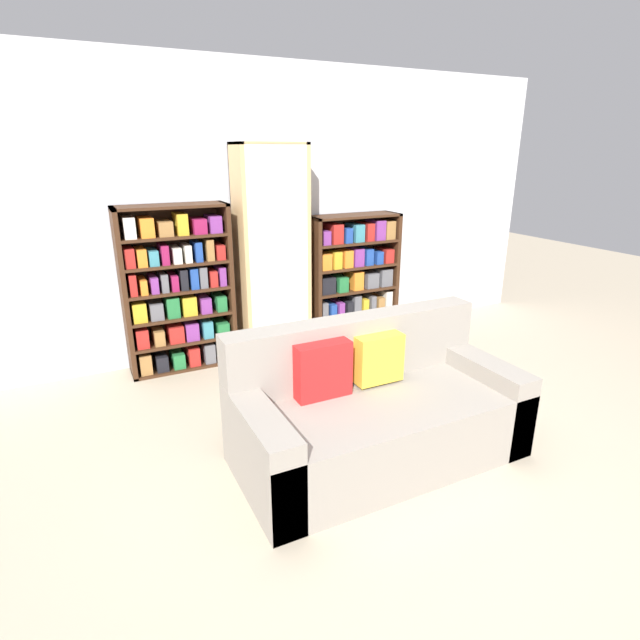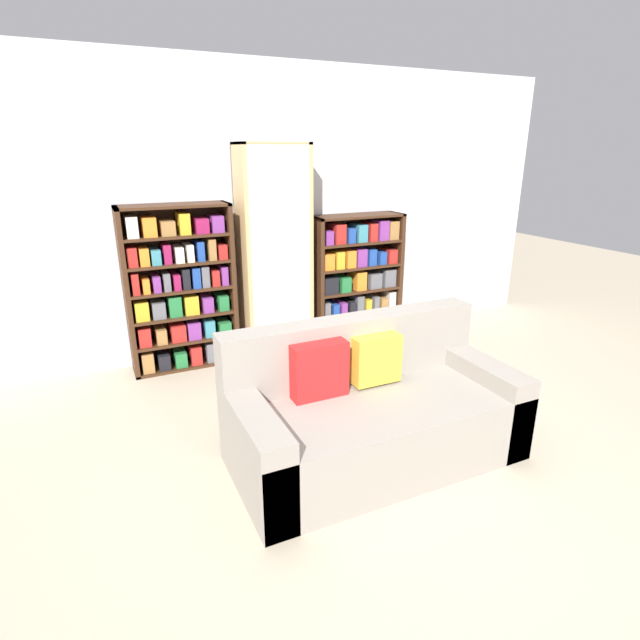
{
  "view_description": "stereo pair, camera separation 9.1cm",
  "coord_description": "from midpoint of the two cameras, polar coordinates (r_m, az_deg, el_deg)",
  "views": [
    {
      "loc": [
        -1.6,
        -1.8,
        1.93
      ],
      "look_at": [
        0.07,
        1.57,
        0.63
      ],
      "focal_mm": 28.0,
      "sensor_mm": 36.0,
      "label": 1
    },
    {
      "loc": [
        -1.52,
        -1.84,
        1.93
      ],
      "look_at": [
        0.07,
        1.57,
        0.63
      ],
      "focal_mm": 28.0,
      "sensor_mm": 36.0,
      "label": 2
    }
  ],
  "objects": [
    {
      "name": "bookshelf_right",
      "position": [
        5.28,
        3.33,
        4.74
      ],
      "size": [
        0.97,
        0.32,
        1.3
      ],
      "color": "#3D2314",
      "rests_on": "ground"
    },
    {
      "name": "ground_plane",
      "position": [
        3.08,
        11.75,
        -20.29
      ],
      "size": [
        16.0,
        16.0,
        0.0
      ],
      "primitive_type": "plane",
      "color": "tan"
    },
    {
      "name": "wall_back",
      "position": [
        4.93,
        -7.97,
        12.05
      ],
      "size": [
        6.71,
        0.06,
        2.7
      ],
      "color": "silver",
      "rests_on": "ground"
    },
    {
      "name": "wine_bottle",
      "position": [
        4.96,
        2.77,
        -2.07
      ],
      "size": [
        0.09,
        0.09,
        0.37
      ],
      "color": "#192333",
      "rests_on": "ground"
    },
    {
      "name": "couch",
      "position": [
        3.31,
        5.52,
        -10.49
      ],
      "size": [
        1.83,
        0.88,
        0.88
      ],
      "color": "gray",
      "rests_on": "ground"
    },
    {
      "name": "display_cabinet",
      "position": [
        4.81,
        -6.06,
        7.54
      ],
      "size": [
        0.65,
        0.36,
        1.99
      ],
      "color": "tan",
      "rests_on": "ground"
    },
    {
      "name": "bookshelf_left",
      "position": [
        4.65,
        -16.5,
        3.15
      ],
      "size": [
        0.95,
        0.32,
        1.48
      ],
      "color": "#3D2314",
      "rests_on": "ground"
    }
  ]
}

